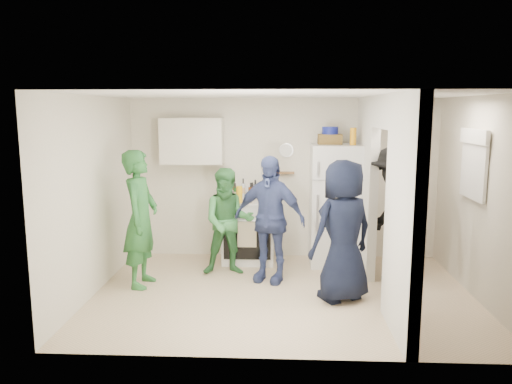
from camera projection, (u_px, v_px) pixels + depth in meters
floor at (283, 294)px, 6.38m from camera, size 4.80×4.80×0.00m
wall_back at (283, 179)px, 7.85m from camera, size 4.80×0.00×4.80m
wall_front at (285, 230)px, 4.50m from camera, size 4.80×0.00×4.80m
wall_left at (93, 196)px, 6.29m from camera, size 0.00×3.40×3.40m
wall_right at (481, 199)px, 6.06m from camera, size 0.00×3.40×3.40m
ceiling at (285, 95)px, 5.97m from camera, size 4.80×4.80×0.00m
partition_pier_back at (366, 185)px, 7.20m from camera, size 0.12×1.20×2.50m
partition_pier_front at (403, 217)px, 5.04m from camera, size 0.12×1.20×2.50m
partition_header at (385, 112)px, 5.95m from camera, size 0.12×1.00×0.40m
stove at (249, 231)px, 7.68m from camera, size 0.81×0.67×0.96m
upper_cabinet at (192, 141)px, 7.64m from camera, size 0.95×0.34×0.70m
fridge at (335, 205)px, 7.52m from camera, size 0.75×0.73×1.82m
wicker_basket at (330, 139)px, 7.41m from camera, size 0.35×0.25×0.15m
blue_bowl at (330, 130)px, 7.39m from camera, size 0.24×0.24×0.11m
yellow_cup_stack_top at (353, 136)px, 7.24m from camera, size 0.09×0.09×0.25m
wall_clock at (286, 150)px, 7.76m from camera, size 0.22×0.02×0.22m
spice_shelf at (283, 173)px, 7.79m from camera, size 0.35×0.08×0.03m
nook_window at (475, 165)px, 6.19m from camera, size 0.03×0.70×0.80m
nook_window_frame at (474, 165)px, 6.20m from camera, size 0.04×0.76×0.86m
nook_valance at (474, 136)px, 6.14m from camera, size 0.04×0.82×0.18m
yellow_cup_stack_stove at (239, 194)px, 7.37m from camera, size 0.09×0.09×0.25m
red_cup at (262, 199)px, 7.38m from camera, size 0.09×0.09×0.12m
person_green_left at (141, 219)px, 6.56m from camera, size 0.48×0.69×1.82m
person_green_center at (228, 222)px, 7.04m from camera, size 0.80×0.66×1.52m
person_denim at (269, 219)px, 6.75m from camera, size 1.10×0.75×1.73m
person_navy at (343, 231)px, 6.05m from camera, size 1.01×0.91×1.74m
person_nook at (395, 216)px, 6.61m from camera, size 0.81×1.27×1.87m
bottle_a at (232, 190)px, 7.72m from camera, size 0.08×0.08×0.26m
bottle_b at (235, 192)px, 7.50m from camera, size 0.06×0.06×0.27m
bottle_c at (243, 188)px, 7.73m from camera, size 0.06×0.06×0.31m
bottle_d at (251, 192)px, 7.54m from camera, size 0.08×0.08×0.28m
bottle_e at (255, 189)px, 7.76m from camera, size 0.08×0.08×0.29m
bottle_f at (261, 191)px, 7.59m from camera, size 0.07×0.07×0.28m
bottle_g at (265, 189)px, 7.69m from camera, size 0.07×0.07×0.32m
bottle_h at (227, 193)px, 7.49m from camera, size 0.08×0.08×0.26m
bottle_i at (252, 191)px, 7.67m from camera, size 0.07×0.07×0.26m
bottle_j at (267, 193)px, 7.48m from camera, size 0.06×0.06×0.24m
bottle_k at (234, 190)px, 7.64m from camera, size 0.07×0.07×0.28m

